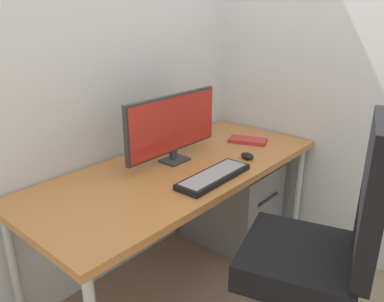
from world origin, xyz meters
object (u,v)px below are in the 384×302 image
keyboard (214,176)px  notebook (248,140)px  office_chair (323,244)px  mouse (247,156)px  pen_holder (205,126)px  filing_cabinet (231,201)px  monitor (173,125)px

keyboard → notebook: bearing=17.3°
office_chair → mouse: size_ratio=13.62×
pen_holder → keyboard: bearing=-137.4°
filing_cabinet → mouse: (-0.23, -0.26, 0.46)m
monitor → mouse: (0.29, -0.28, -0.18)m
filing_cabinet → keyboard: (-0.56, -0.28, 0.45)m
filing_cabinet → pen_holder: 0.54m
keyboard → mouse: bearing=4.4°
office_chair → pen_holder: (0.53, 1.05, 0.17)m
keyboard → filing_cabinet: bearing=26.6°
mouse → keyboard: bearing=-158.5°
office_chair → filing_cabinet: size_ratio=2.01×
office_chair → monitor: (0.05, 0.87, 0.31)m
office_chair → notebook: office_chair is taller
keyboard → mouse: size_ratio=5.21×
pen_holder → notebook: 0.32m
pen_holder → notebook: bearing=-83.3°
notebook → keyboard: bearing=176.3°
office_chair → monitor: bearing=86.8°
office_chair → pen_holder: bearing=63.1°
office_chair → keyboard: size_ratio=2.61×
mouse → notebook: 0.28m
office_chair → mouse: office_chair is taller
office_chair → mouse: bearing=60.3°
notebook → pen_holder: bearing=75.7°
notebook → office_chair: bearing=-148.6°
monitor → mouse: 0.44m
mouse → monitor: bearing=152.3°
filing_cabinet → monitor: monitor is taller
monitor → pen_holder: bearing=20.1°
mouse → office_chair: bearing=-102.6°
monitor → keyboard: size_ratio=1.46×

